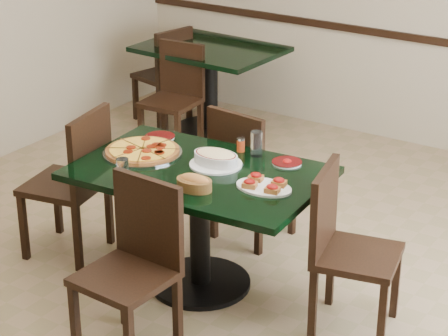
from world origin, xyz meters
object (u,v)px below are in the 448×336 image
Objects in this scene: chair_right at (343,241)px; lasagna_casserole at (216,158)px; chair_left at (76,176)px; bread_basket at (194,183)px; pepperoni_pizza at (142,151)px; back_chair_near at (176,91)px; chair_far at (246,168)px; back_table at (210,73)px; chair_near at (136,258)px; main_table at (200,199)px; back_chair_left at (167,70)px; bruschetta_platter at (264,185)px.

lasagna_casserole is (-0.83, 0.03, 0.28)m from chair_right.
chair_left is 1.03m from bread_basket.
pepperoni_pizza is at bearing 93.65° from chair_left.
back_chair_near is at bearing 122.98° from bread_basket.
chair_left is 0.96m from lasagna_casserole.
chair_far is 3.01× the size of lasagna_casserole.
pepperoni_pizza is (0.99, -2.18, 0.24)m from back_table.
chair_near is at bearing 102.79° from chair_far.
main_table is 6.74× the size of bread_basket.
back_chair_near reaches higher than pepperoni_pizza.
bread_basket is (0.21, -0.87, 0.28)m from chair_far.
main_table is 1.58× the size of chair_right.
chair_right is at bearing -39.22° from back_chair_near.
main_table is 3.10× the size of pepperoni_pizza.
chair_right is at bearing 155.76° from chair_far.
back_chair_left is (-1.93, 2.85, -0.05)m from chair_near.
bread_basket reaches higher than back_table.
chair_near reaches higher than main_table.
pepperoni_pizza is (-0.49, 0.70, 0.24)m from chair_near.
chair_right is at bearing 0.96° from main_table.
bruschetta_platter is at bearing 89.38° from chair_right.
back_chair_left is 2.82m from lasagna_casserole.
chair_right is at bearing 46.28° from chair_near.
chair_near is 1.09× the size of back_chair_left.
chair_near is at bearing -88.22° from lasagna_casserole.
back_chair_near is (-0.01, -0.49, -0.04)m from back_table.
back_chair_left is at bearing 129.27° from back_chair_near.
back_table is 1.28× the size of chair_right.
chair_far is at bearing 61.16° from pepperoni_pizza.
lasagna_casserole is at bearing 160.60° from bruschetta_platter.
main_table is at bearing -54.03° from back_chair_near.
main_table is 4.45× the size of bruschetta_platter.
chair_far is at bearing 93.35° from main_table.
chair_far is 0.99× the size of chair_right.
back_table is at bearing 114.47° from pepperoni_pizza.
lasagna_casserole is 1.41× the size of bread_basket.
pepperoni_pizza is at bearing 128.23° from chair_near.
back_chair_left is 2.82× the size of lasagna_casserole.
chair_left is 1.10× the size of back_chair_near.
chair_far is 0.98× the size of chair_near.
main_table and back_table have the same top height.
chair_near is 0.53m from bread_basket.
chair_left is at bearing 166.56° from bread_basket.
main_table is 0.69m from chair_near.
bread_basket is (0.06, 0.45, 0.27)m from chair_near.
chair_far reaches higher than main_table.
back_chair_near is 2.55m from bruschetta_platter.
chair_right is at bearing -2.80° from lasagna_casserole.
bread_basket reaches higher than main_table.
chair_right is (0.88, 0.07, -0.05)m from main_table.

